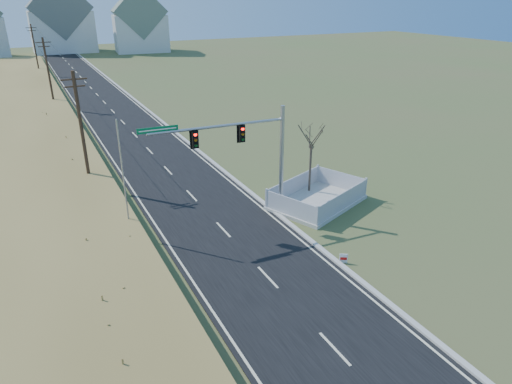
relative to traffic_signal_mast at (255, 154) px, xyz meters
name	(u,v)px	position (x,y,z in m)	size (l,w,h in m)	color
ground	(251,260)	(-2.61, -4.62, -4.59)	(260.00, 260.00, 0.00)	#475B2C
road	(99,97)	(-2.61, 45.38, -4.56)	(8.00, 180.00, 0.06)	black
curb	(128,94)	(1.54, 45.38, -4.50)	(0.30, 180.00, 0.18)	#B2AFA8
utility_pole_near	(82,130)	(-9.11, 10.38, 0.10)	(1.80, 0.26, 9.00)	#422D1E
utility_pole_mid	(49,73)	(-9.11, 40.38, 0.10)	(1.80, 0.26, 9.00)	#422D1E
utility_pole_far	(35,49)	(-9.11, 70.38, 0.10)	(1.80, 0.26, 9.00)	#422D1E
condo_n	(61,21)	(-0.61, 107.38, 3.02)	(15.27, 10.20, 18.54)	white
condo_ne	(140,24)	(17.39, 99.38, 2.25)	(14.12, 10.51, 16.52)	white
traffic_signal_mast	(255,154)	(0.00, 0.00, 0.00)	(9.44, 0.87, 7.52)	#9EA0A5
fence_enclosure	(317,200)	(4.99, 0.03, -4.29)	(7.83, 6.68, 1.52)	#B7B5AD
open_sign	(343,258)	(1.89, -7.24, -4.29)	(0.42, 0.28, 0.56)	white
flagpole	(125,193)	(-8.11, 1.19, -1.58)	(0.34, 0.34, 7.52)	#B7B5AD
bare_tree	(312,135)	(5.52, 1.86, 0.05)	(2.17, 2.17, 5.76)	#4C3F33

